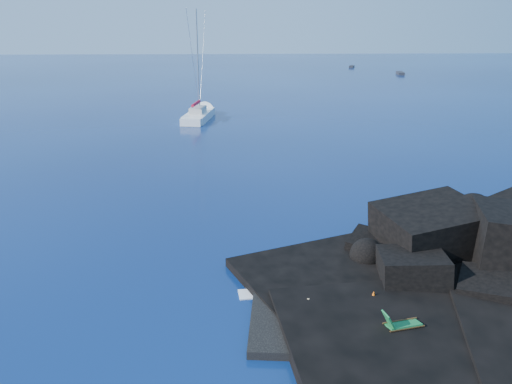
% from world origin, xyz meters
% --- Properties ---
extents(ground, '(400.00, 400.00, 0.00)m').
position_xyz_m(ground, '(0.00, 0.00, 0.00)').
color(ground, '#031139').
rests_on(ground, ground).
extents(headland, '(24.00, 24.00, 3.60)m').
position_xyz_m(headland, '(13.00, 3.00, 0.00)').
color(headland, black).
rests_on(headland, ground).
extents(beach, '(9.08, 6.86, 0.70)m').
position_xyz_m(beach, '(4.50, 0.50, 0.00)').
color(beach, black).
rests_on(beach, ground).
extents(surf_foam, '(10.00, 8.00, 0.06)m').
position_xyz_m(surf_foam, '(5.00, 5.00, 0.00)').
color(surf_foam, white).
rests_on(surf_foam, ground).
extents(sailboat, '(4.77, 13.56, 13.93)m').
position_xyz_m(sailboat, '(-4.73, 48.27, 0.00)').
color(sailboat, white).
rests_on(sailboat, ground).
extents(deck_chair, '(1.69, 1.01, 1.08)m').
position_xyz_m(deck_chair, '(6.24, -1.05, 0.89)').
color(deck_chair, '#176A35').
rests_on(deck_chair, beach).
extents(towel, '(2.04, 1.34, 0.05)m').
position_xyz_m(towel, '(2.30, 1.05, 0.37)').
color(towel, white).
rests_on(towel, beach).
extents(sunbather, '(1.84, 0.92, 0.26)m').
position_xyz_m(sunbather, '(2.30, 1.05, 0.53)').
color(sunbather, tan).
rests_on(sunbather, towel).
extents(marker_cone, '(0.34, 0.34, 0.48)m').
position_xyz_m(marker_cone, '(5.69, 1.34, 0.59)').
color(marker_cone, '#F35D0C').
rests_on(marker_cone, beach).
extents(distant_boat_a, '(2.47, 4.28, 0.54)m').
position_xyz_m(distant_boat_a, '(34.82, 129.57, 0.00)').
color(distant_boat_a, black).
rests_on(distant_boat_a, ground).
extents(distant_boat_b, '(2.33, 5.07, 0.65)m').
position_xyz_m(distant_boat_b, '(42.05, 108.01, 0.00)').
color(distant_boat_b, '#252429').
rests_on(distant_boat_b, ground).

